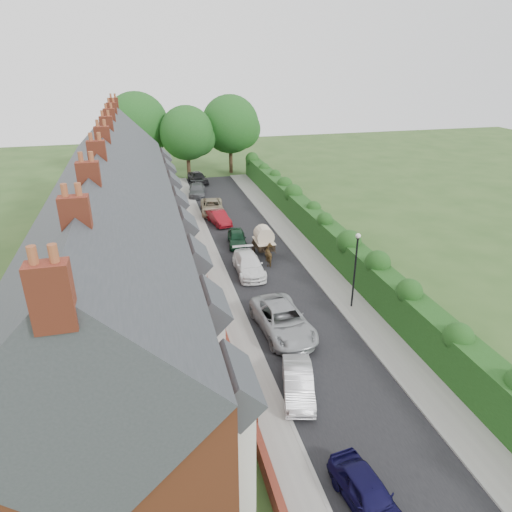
{
  "coord_description": "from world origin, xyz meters",
  "views": [
    {
      "loc": [
        -8.83,
        -19.38,
        15.07
      ],
      "look_at": [
        -1.79,
        8.7,
        2.2
      ],
      "focal_mm": 32.0,
      "sensor_mm": 36.0,
      "label": 1
    }
  ],
  "objects": [
    {
      "name": "car_grey",
      "position": [
        -3.0,
        32.02,
        0.65
      ],
      "size": [
        2.45,
        4.68,
        1.29
      ],
      "primitive_type": "imported",
      "rotation": [
        0.0,
        0.0,
        -0.15
      ],
      "color": "#4E5255",
      "rests_on": "ground"
    },
    {
      "name": "car_silver_b",
      "position": [
        -1.76,
        2.37,
        0.8
      ],
      "size": [
        3.04,
        5.92,
        1.6
      ],
      "primitive_type": "imported",
      "rotation": [
        0.0,
        0.0,
        0.07
      ],
      "color": "#A1A4A8",
      "rests_on": "ground"
    },
    {
      "name": "ground",
      "position": [
        0.0,
        0.0,
        0.0
      ],
      "size": [
        140.0,
        140.0,
        0.0
      ],
      "primitive_type": "plane",
      "color": "#2D4C1E",
      "rests_on": "ground"
    },
    {
      "name": "car_navy",
      "position": [
        -2.15,
        -9.24,
        0.64
      ],
      "size": [
        1.99,
        3.92,
        1.28
      ],
      "primitive_type": "imported",
      "rotation": [
        0.0,
        0.0,
        0.13
      ],
      "color": "black",
      "rests_on": "ground"
    },
    {
      "name": "road",
      "position": [
        -0.5,
        11.0,
        0.01
      ],
      "size": [
        6.0,
        58.0,
        0.02
      ],
      "primitive_type": "cube",
      "color": "black",
      "rests_on": "ground"
    },
    {
      "name": "tree_far_left",
      "position": [
        -2.65,
        40.08,
        5.71
      ],
      "size": [
        7.14,
        6.8,
        9.29
      ],
      "color": "#332316",
      "rests_on": "ground"
    },
    {
      "name": "car_silver_a",
      "position": [
        -2.63,
        -2.94,
        0.65
      ],
      "size": [
        2.32,
        4.15,
        1.3
      ],
      "primitive_type": "imported",
      "rotation": [
        0.0,
        0.0,
        -0.25
      ],
      "color": "silver",
      "rests_on": "ground"
    },
    {
      "name": "horse_cart",
      "position": [
        0.11,
        13.68,
        1.39
      ],
      "size": [
        1.52,
        3.36,
        2.42
      ],
      "color": "black",
      "rests_on": "ground"
    },
    {
      "name": "lamppost",
      "position": [
        3.4,
        4.0,
        3.3
      ],
      "size": [
        0.32,
        0.32,
        5.16
      ],
      "color": "black",
      "rests_on": "ground"
    },
    {
      "name": "kerb_hedge_side",
      "position": [
        2.55,
        11.0,
        0.07
      ],
      "size": [
        0.18,
        58.0,
        0.13
      ],
      "primitive_type": "cube",
      "color": "gray",
      "rests_on": "ground"
    },
    {
      "name": "tree_far_right",
      "position": [
        3.39,
        42.08,
        6.31
      ],
      "size": [
        7.98,
        7.6,
        10.31
      ],
      "color": "#332316",
      "rests_on": "ground"
    },
    {
      "name": "car_white",
      "position": [
        -1.88,
        10.6,
        0.69
      ],
      "size": [
        2.05,
        4.81,
        1.38
      ],
      "primitive_type": "imported",
      "rotation": [
        0.0,
        0.0,
        -0.02
      ],
      "color": "white",
      "rests_on": "ground"
    },
    {
      "name": "terrace_row",
      "position": [
        -10.87,
        9.98,
        4.47
      ],
      "size": [
        9.05,
        40.5,
        11.5
      ],
      "color": "brown",
      "rests_on": "ground"
    },
    {
      "name": "tree_far_back",
      "position": [
        -8.59,
        43.08,
        6.62
      ],
      "size": [
        8.4,
        8.0,
        10.82
      ],
      "color": "#332316",
      "rests_on": "ground"
    },
    {
      "name": "horse",
      "position": [
        0.11,
        11.76,
        0.75
      ],
      "size": [
        0.89,
        1.8,
        1.49
      ],
      "primitive_type": "imported",
      "rotation": [
        0.0,
        0.0,
        3.1
      ],
      "color": "#523B1E",
      "rests_on": "ground"
    },
    {
      "name": "car_red",
      "position": [
        -2.21,
        21.8,
        0.64
      ],
      "size": [
        2.09,
        4.06,
        1.27
      ],
      "primitive_type": "imported",
      "rotation": [
        0.0,
        0.0,
        0.2
      ],
      "color": "maroon",
      "rests_on": "ground"
    },
    {
      "name": "pavement_hedge_side",
      "position": [
        3.6,
        11.0,
        0.06
      ],
      "size": [
        2.2,
        58.0,
        0.12
      ],
      "primitive_type": "cube",
      "color": "gray",
      "rests_on": "ground"
    },
    {
      "name": "car_black",
      "position": [
        -2.18,
        37.34,
        0.74
      ],
      "size": [
        2.56,
        4.59,
        1.48
      ],
      "primitive_type": "imported",
      "rotation": [
        0.0,
        0.0,
        0.2
      ],
      "color": "black",
      "rests_on": "ground"
    },
    {
      "name": "car_beige",
      "position": [
        -2.3,
        25.24,
        0.67
      ],
      "size": [
        2.71,
        5.05,
        1.35
      ],
      "primitive_type": "imported",
      "rotation": [
        0.0,
        0.0,
        -0.1
      ],
      "color": "tan",
      "rests_on": "ground"
    },
    {
      "name": "garden_wall_row",
      "position": [
        -5.35,
        10.0,
        0.46
      ],
      "size": [
        0.35,
        40.35,
        1.1
      ],
      "color": "brown",
      "rests_on": "ground"
    },
    {
      "name": "pavement_house_side",
      "position": [
        -4.35,
        11.0,
        0.06
      ],
      "size": [
        1.7,
        58.0,
        0.12
      ],
      "primitive_type": "cube",
      "color": "gray",
      "rests_on": "ground"
    },
    {
      "name": "car_green",
      "position": [
        -1.6,
        16.2,
        0.64
      ],
      "size": [
        1.96,
        3.89,
        1.27
      ],
      "primitive_type": "imported",
      "rotation": [
        0.0,
        0.0,
        -0.13
      ],
      "color": "#0E311C",
      "rests_on": "ground"
    },
    {
      "name": "hedge",
      "position": [
        5.4,
        11.0,
        1.6
      ],
      "size": [
        2.1,
        58.0,
        2.85
      ],
      "color": "#193912",
      "rests_on": "ground"
    },
    {
      "name": "kerb_house_side",
      "position": [
        -3.55,
        11.0,
        0.07
      ],
      "size": [
        0.18,
        58.0,
        0.13
      ],
      "primitive_type": "cube",
      "color": "gray",
      "rests_on": "ground"
    }
  ]
}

